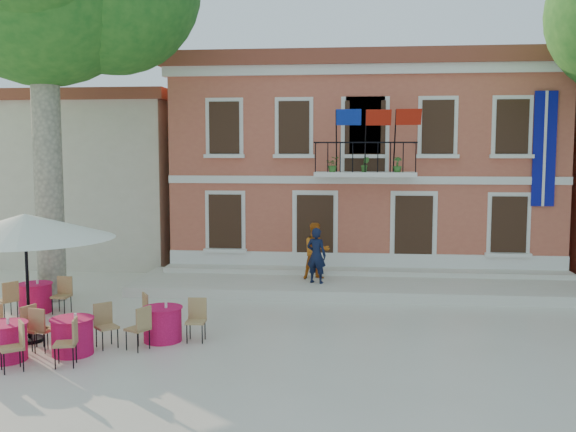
# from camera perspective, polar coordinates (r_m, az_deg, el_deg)

# --- Properties ---
(ground) EXTENTS (90.00, 90.00, 0.00)m
(ground) POSITION_cam_1_polar(r_m,az_deg,el_deg) (15.63, -0.38, -9.90)
(ground) COLOR beige
(ground) RESTS_ON ground
(main_building) EXTENTS (13.50, 9.59, 7.50)m
(main_building) POSITION_cam_1_polar(r_m,az_deg,el_deg) (24.96, 6.66, 4.70)
(main_building) COLOR #C36146
(main_building) RESTS_ON ground
(neighbor_west) EXTENTS (9.40, 9.40, 6.40)m
(neighbor_west) POSITION_cam_1_polar(r_m,az_deg,el_deg) (28.26, -17.45, 3.45)
(neighbor_west) COLOR beige
(neighbor_west) RESTS_ON ground
(terrace) EXTENTS (14.00, 3.40, 0.30)m
(terrace) POSITION_cam_1_polar(r_m,az_deg,el_deg) (19.79, 6.79, -6.15)
(terrace) COLOR silver
(terrace) RESTS_ON ground
(patio_umbrella) EXTENTS (3.85, 3.85, 2.86)m
(patio_umbrella) POSITION_cam_1_polar(r_m,az_deg,el_deg) (15.18, -22.34, -0.90)
(patio_umbrella) COLOR black
(patio_umbrella) RESTS_ON ground
(pedestrian_navy) EXTENTS (0.71, 0.58, 1.67)m
(pedestrian_navy) POSITION_cam_1_polar(r_m,az_deg,el_deg) (19.17, 2.53, -3.52)
(pedestrian_navy) COLOR black
(pedestrian_navy) RESTS_ON terrace
(pedestrian_orange) EXTENTS (1.00, 0.88, 1.74)m
(pedestrian_orange) POSITION_cam_1_polar(r_m,az_deg,el_deg) (19.79, 2.53, -3.12)
(pedestrian_orange) COLOR #CD6618
(pedestrian_orange) RESTS_ON terrace
(cafe_table_0) EXTENTS (1.74, 1.85, 0.95)m
(cafe_table_0) POSITION_cam_1_polar(r_m,az_deg,el_deg) (14.37, -23.84, -10.02)
(cafe_table_0) COLOR #E21558
(cafe_table_0) RESTS_ON ground
(cafe_table_1) EXTENTS (1.81, 1.80, 0.95)m
(cafe_table_1) POSITION_cam_1_polar(r_m,az_deg,el_deg) (14.28, -18.62, -9.93)
(cafe_table_1) COLOR #E21558
(cafe_table_1) RESTS_ON ground
(cafe_table_3) EXTENTS (1.69, 1.87, 0.95)m
(cafe_table_3) POSITION_cam_1_polar(r_m,az_deg,el_deg) (18.24, -21.55, -6.64)
(cafe_table_3) COLOR #E21558
(cafe_table_3) RESTS_ON ground
(cafe_table_4) EXTENTS (1.66, 1.87, 0.95)m
(cafe_table_4) POSITION_cam_1_polar(r_m,az_deg,el_deg) (14.74, -11.09, -9.24)
(cafe_table_4) COLOR #E21558
(cafe_table_4) RESTS_ON ground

